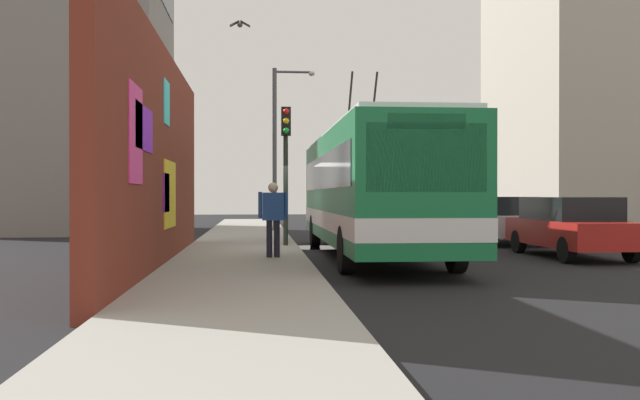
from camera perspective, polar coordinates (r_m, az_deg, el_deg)
The scene contains 12 objects.
ground_plane at distance 19.92m, azimuth -1.70°, elevation -4.30°, with size 80.00×80.00×0.00m, color black.
sidewalk_slab at distance 19.88m, azimuth -6.32°, elevation -4.10°, with size 48.00×3.20×0.15m, color #9E9B93.
graffiti_wall at distance 15.88m, azimuth -12.95°, elevation 3.33°, with size 13.83×0.32×4.89m.
building_far_left at distance 34.05m, azimuth -19.25°, elevation 14.94°, with size 8.33×7.64×20.40m.
building_far_right at distance 41.99m, azimuth 20.87°, elevation 9.19°, with size 11.47×8.25×16.14m.
city_bus at distance 18.42m, azimuth 4.21°, elevation 1.04°, with size 12.06×2.61×5.09m.
parked_car_red at distance 19.49m, azimuth 19.74°, elevation -1.97°, with size 4.64×1.87×1.58m.
parked_car_silver at distance 24.33m, azimuth 14.54°, elevation -1.50°, with size 4.42×1.85×1.58m.
pedestrian_at_curb at distance 16.68m, azimuth -3.85°, elevation -1.05°, with size 0.24×0.70×1.78m.
traffic_light at distance 20.64m, azimuth -2.80°, elevation 3.95°, with size 0.49×0.28×4.10m.
street_lamp at distance 29.61m, azimuth -3.34°, elevation 5.11°, with size 0.44×1.80×6.84m.
curbside_puddle at distance 21.85m, azimuth -0.43°, elevation -3.88°, with size 1.87×1.87×0.00m, color black.
Camera 1 is at (-19.81, 1.21, 1.63)m, focal length 39.25 mm.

